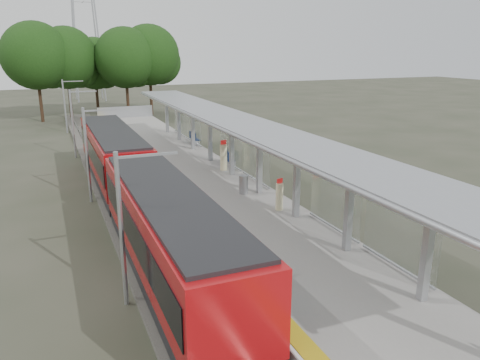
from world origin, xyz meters
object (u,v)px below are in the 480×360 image
(bench_far, at_px, (194,138))
(info_pillar_far, at_px, (224,157))
(litter_bin, at_px, (244,184))
(bench_mid, at_px, (228,157))
(info_pillar_near, at_px, (279,196))
(train, at_px, (134,183))

(bench_far, xyz_separation_m, info_pillar_far, (-0.68, -8.55, 0.32))
(bench_far, distance_m, litter_bin, 13.66)
(bench_mid, distance_m, info_pillar_near, 9.12)
(bench_mid, bearing_deg, info_pillar_far, -114.45)
(train, xyz_separation_m, litter_bin, (5.66, -0.61, -0.55))
(train, height_order, info_pillar_far, train)
(litter_bin, bearing_deg, bench_far, 83.90)
(train, relative_size, bench_mid, 17.27)
(bench_far, distance_m, info_pillar_near, 16.68)
(bench_far, bearing_deg, litter_bin, -98.73)
(bench_mid, distance_m, info_pillar_far, 1.22)
(bench_mid, bearing_deg, bench_far, 100.23)
(train, distance_m, info_pillar_near, 7.24)
(train, distance_m, litter_bin, 5.72)
(bench_mid, height_order, litter_bin, bench_mid)
(info_pillar_near, bearing_deg, train, 138.79)
(info_pillar_far, bearing_deg, litter_bin, -109.35)
(train, xyz_separation_m, bench_far, (7.11, 12.97, -0.53))
(bench_mid, xyz_separation_m, litter_bin, (-1.45, -6.01, -0.06))
(litter_bin, bearing_deg, bench_mid, 76.46)
(train, xyz_separation_m, info_pillar_far, (6.43, 4.42, -0.21))
(bench_far, xyz_separation_m, info_pillar_near, (-0.89, -16.66, 0.16))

